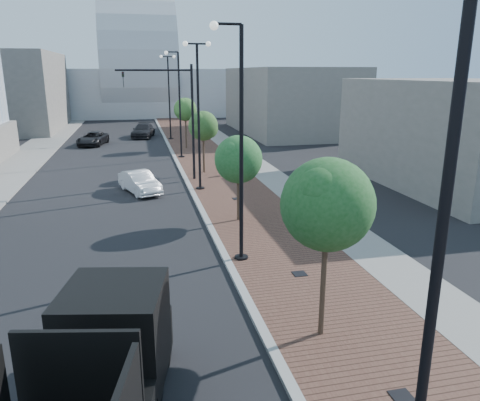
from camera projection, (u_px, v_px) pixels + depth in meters
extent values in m
cube|color=#4C2D23|center=(204.00, 146.00, 47.68)|extent=(7.00, 140.00, 0.12)
cube|color=slate|center=(229.00, 145.00, 48.25)|extent=(2.40, 140.00, 0.13)
cube|color=gray|center=(170.00, 147.00, 46.93)|extent=(0.30, 140.00, 0.14)
cube|color=slate|center=(33.00, 152.00, 44.16)|extent=(4.00, 140.00, 0.12)
cube|color=black|center=(116.00, 334.00, 10.80)|extent=(2.70, 2.77, 2.36)
cube|color=black|center=(131.00, 329.00, 12.45)|extent=(2.22, 0.89, 1.18)
cube|color=black|center=(100.00, 399.00, 9.51)|extent=(2.36, 1.17, 0.45)
cube|color=black|center=(79.00, 376.00, 8.25)|extent=(2.24, 0.57, 1.81)
cylinder|color=black|center=(71.00, 389.00, 10.49)|extent=(0.47, 1.03, 1.00)
cylinder|color=silver|center=(71.00, 389.00, 10.49)|extent=(0.41, 0.60, 0.54)
cylinder|color=black|center=(154.00, 388.00, 10.52)|extent=(0.47, 1.03, 1.00)
cylinder|color=silver|center=(154.00, 388.00, 10.52)|extent=(0.41, 0.60, 0.54)
cylinder|color=black|center=(91.00, 349.00, 12.03)|extent=(0.47, 1.03, 1.00)
cylinder|color=silver|center=(91.00, 349.00, 12.03)|extent=(0.41, 0.60, 0.54)
cylinder|color=black|center=(164.00, 348.00, 12.06)|extent=(0.47, 1.03, 1.00)
cylinder|color=silver|center=(164.00, 348.00, 12.06)|extent=(0.41, 0.60, 0.54)
imported|color=silver|center=(140.00, 182.00, 29.42)|extent=(2.81, 4.41, 1.37)
imported|color=black|center=(93.00, 139.00, 48.69)|extent=(3.38, 5.40, 1.39)
imported|color=black|center=(143.00, 131.00, 54.63)|extent=(3.19, 5.77, 1.58)
imported|color=black|center=(243.00, 162.00, 34.47)|extent=(0.84, 0.71, 1.97)
cylinder|color=black|center=(435.00, 285.00, 6.39)|extent=(0.16, 0.16, 9.00)
cylinder|color=black|center=(241.00, 258.00, 18.87)|extent=(0.56, 0.56, 0.20)
cylinder|color=black|center=(241.00, 149.00, 17.66)|extent=(0.16, 0.16, 9.00)
cylinder|color=black|center=(228.00, 24.00, 16.34)|extent=(1.00, 0.10, 0.10)
sphere|color=silver|center=(214.00, 26.00, 16.25)|extent=(0.32, 0.32, 0.32)
cylinder|color=black|center=(200.00, 189.00, 30.14)|extent=(0.56, 0.56, 0.20)
cylinder|color=black|center=(199.00, 119.00, 28.93)|extent=(0.16, 0.16, 9.00)
cylinder|color=black|center=(197.00, 44.00, 27.72)|extent=(1.40, 0.10, 0.10)
sphere|color=silver|center=(185.00, 44.00, 27.57)|extent=(0.32, 0.32, 0.32)
sphere|color=silver|center=(208.00, 44.00, 27.87)|extent=(0.32, 0.32, 0.32)
cylinder|color=black|center=(182.00, 157.00, 41.41)|extent=(0.56, 0.56, 0.20)
cylinder|color=black|center=(180.00, 106.00, 40.20)|extent=(0.16, 0.16, 9.00)
cylinder|color=black|center=(172.00, 52.00, 38.88)|extent=(1.00, 0.10, 0.10)
sphere|color=silver|center=(166.00, 53.00, 38.80)|extent=(0.32, 0.32, 0.32)
cylinder|color=black|center=(171.00, 139.00, 52.69)|extent=(0.56, 0.56, 0.20)
cylinder|color=black|center=(169.00, 99.00, 51.47)|extent=(0.16, 0.16, 9.00)
cylinder|color=black|center=(168.00, 57.00, 50.26)|extent=(1.40, 0.10, 0.10)
sphere|color=silver|center=(161.00, 57.00, 50.11)|extent=(0.32, 0.32, 0.32)
sphere|color=silver|center=(174.00, 57.00, 50.41)|extent=(0.32, 0.32, 0.32)
cylinder|color=black|center=(193.00, 124.00, 31.91)|extent=(0.18, 0.18, 8.00)
cylinder|color=black|center=(154.00, 70.00, 30.41)|extent=(5.00, 0.12, 0.12)
imported|color=black|center=(123.00, 80.00, 30.15)|extent=(0.16, 0.20, 1.00)
cylinder|color=#382619|center=(324.00, 278.00, 12.97)|extent=(0.16, 0.16, 3.76)
sphere|color=#1A4D1B|center=(327.00, 204.00, 12.39)|extent=(2.56, 2.56, 2.56)
sphere|color=#1A4D1B|center=(336.00, 210.00, 12.83)|extent=(1.79, 1.79, 1.79)
sphere|color=#1A4D1B|center=(322.00, 194.00, 11.95)|extent=(1.54, 1.54, 1.54)
cylinder|color=#382619|center=(238.00, 193.00, 23.40)|extent=(0.16, 0.16, 3.06)
sphere|color=#1D5621|center=(238.00, 159.00, 22.93)|extent=(2.40, 2.40, 2.40)
sphere|color=#1D5621|center=(245.00, 162.00, 23.35)|extent=(1.68, 1.68, 1.68)
sphere|color=#1D5621|center=(234.00, 155.00, 22.50)|extent=(1.44, 1.44, 1.44)
cylinder|color=#382619|center=(204.00, 152.00, 34.62)|extent=(0.16, 0.16, 3.39)
sphere|color=#28541C|center=(203.00, 126.00, 34.10)|extent=(2.20, 2.20, 2.20)
sphere|color=#28541C|center=(208.00, 129.00, 34.54)|extent=(1.54, 1.54, 1.54)
sphere|color=#28541C|center=(200.00, 122.00, 33.67)|extent=(1.32, 1.32, 1.32)
cylinder|color=#382619|center=(186.00, 131.00, 45.86)|extent=(0.16, 0.16, 3.68)
sphere|color=#2E6221|center=(185.00, 109.00, 45.29)|extent=(2.26, 2.26, 2.26)
sphere|color=#2E6221|center=(189.00, 112.00, 45.73)|extent=(1.58, 1.58, 1.58)
sphere|color=#2E6221|center=(182.00, 106.00, 44.85)|extent=(1.36, 1.36, 1.36)
cube|color=#B3B7BE|center=(140.00, 91.00, 87.72)|extent=(50.00, 28.00, 8.00)
cube|color=#625E58|center=(2.00, 92.00, 60.12)|extent=(14.00, 20.00, 10.00)
cube|color=slate|center=(289.00, 100.00, 58.68)|extent=(12.00, 22.00, 8.00)
cube|color=#64605A|center=(459.00, 133.00, 31.06)|extent=(10.00, 16.00, 7.00)
cube|color=black|center=(402.00, 396.00, 10.79)|extent=(0.50, 0.50, 0.02)
cube|color=black|center=(300.00, 274.00, 17.37)|extent=(0.50, 0.50, 0.02)
cube|color=black|center=(237.00, 199.00, 27.70)|extent=(0.50, 0.50, 0.02)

